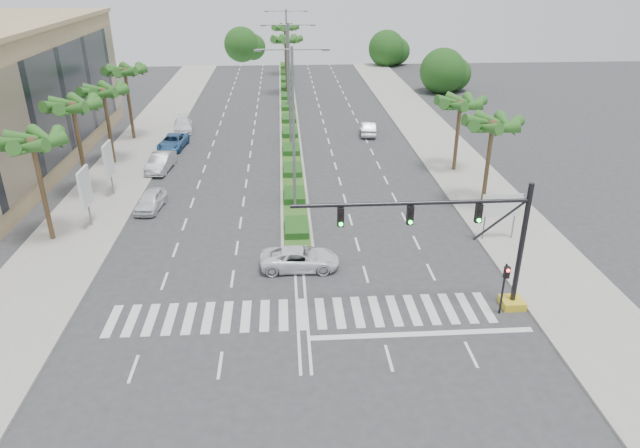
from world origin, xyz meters
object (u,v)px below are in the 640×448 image
(car_parked_a, at_px, (151,201))
(car_parked_c, at_px, (173,142))
(car_crossing, at_px, (300,259))
(car_parked_d, at_px, (183,125))
(car_parked_b, at_px, (161,162))
(car_right, at_px, (368,128))

(car_parked_a, height_order, car_parked_c, car_parked_a)
(car_crossing, bearing_deg, car_parked_d, 21.59)
(car_parked_c, distance_m, car_parked_d, 6.49)
(car_parked_a, distance_m, car_parked_d, 21.98)
(car_parked_c, bearing_deg, car_crossing, -58.71)
(car_crossing, bearing_deg, car_parked_a, 48.99)
(car_parked_c, bearing_deg, car_parked_d, 96.28)
(car_crossing, bearing_deg, car_parked_b, 33.44)
(car_parked_a, height_order, car_parked_b, car_parked_b)
(car_parked_c, distance_m, car_crossing, 28.06)
(car_parked_b, relative_size, car_crossing, 0.98)
(car_parked_b, bearing_deg, car_crossing, -51.55)
(car_parked_a, bearing_deg, car_parked_c, 99.91)
(car_parked_a, xyz_separation_m, car_parked_b, (-0.86, 8.82, 0.09))
(car_parked_a, xyz_separation_m, car_right, (19.42, 19.13, 0.04))
(car_parked_c, height_order, car_right, car_right)
(car_parked_b, distance_m, car_crossing, 22.21)
(car_parked_c, height_order, car_crossing, car_parked_c)
(car_parked_d, xyz_separation_m, car_right, (20.30, -2.83, 0.04))
(car_crossing, xyz_separation_m, car_right, (8.43, 29.09, 0.06))
(car_parked_d, distance_m, car_crossing, 34.06)
(car_parked_b, bearing_deg, car_parked_a, -78.20)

